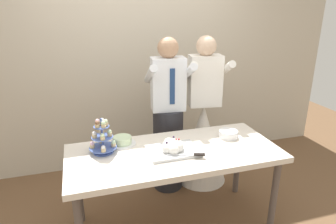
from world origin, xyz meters
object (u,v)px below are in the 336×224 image
main_cake_tray (173,148)px  person_groom (168,125)px  plate_stack (228,134)px  round_cake (122,141)px  cupcake_stand (102,138)px  person_bride (203,133)px  dessert_table (174,158)px

main_cake_tray → person_groom: (0.16, 0.67, -0.07)m
plate_stack → main_cake_tray: bearing=-166.9°
round_cake → person_groom: person_groom is taller
person_groom → cupcake_stand: bearing=-145.5°
cupcake_stand → person_bride: 1.29m
round_cake → person_groom: bearing=35.5°
plate_stack → person_bride: (-0.01, 0.56, -0.23)m
cupcake_stand → person_bride: person_bride is taller
cupcake_stand → dessert_table: bearing=-14.3°
plate_stack → person_groom: 0.69m
dessert_table → main_cake_tray: main_cake_tray is taller
dessert_table → person_groom: (0.14, 0.64, 0.05)m
plate_stack → person_bride: size_ratio=0.11×
dessert_table → cupcake_stand: bearing=165.7°
cupcake_stand → main_cake_tray: (0.56, -0.17, -0.09)m
dessert_table → plate_stack: plate_stack is taller
person_groom → person_bride: (0.42, 0.03, -0.16)m
cupcake_stand → plate_stack: 1.15m
person_groom → person_bride: bearing=3.7°
plate_stack → round_cake: 0.98m
plate_stack → person_groom: person_groom is taller
main_cake_tray → plate_stack: 0.60m
cupcake_stand → person_bride: bearing=24.7°
main_cake_tray → plate_stack: size_ratio=2.36×
main_cake_tray → person_groom: 0.69m
dessert_table → person_bride: bearing=50.2°
cupcake_stand → plate_stack: size_ratio=1.68×
dessert_table → plate_stack: (0.57, 0.11, 0.11)m
dessert_table → main_cake_tray: bearing=-126.3°
plate_stack → dessert_table: bearing=-168.9°
round_cake → plate_stack: bearing=-8.4°
main_cake_tray → round_cake: size_ratio=1.78×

